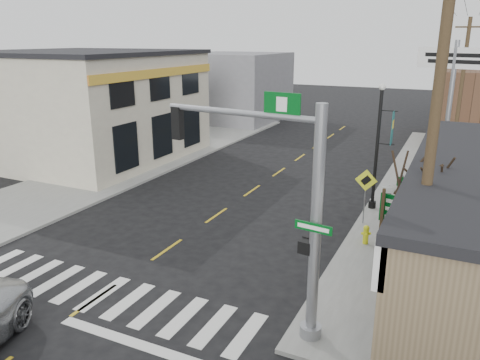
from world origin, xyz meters
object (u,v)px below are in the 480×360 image
at_px(guide_sign, 402,220).
at_px(fire_hydrant, 366,234).
at_px(lamp_post, 379,138).
at_px(dance_center_sign, 452,83).
at_px(bare_tree, 422,166).
at_px(utility_pole_far, 461,91).
at_px(traffic_signal_pole, 288,197).
at_px(utility_pole_near, 432,138).

bearing_deg(guide_sign, fire_hydrant, 147.76).
xyz_separation_m(lamp_post, dance_center_sign, (2.64, 2.85, 2.30)).
xyz_separation_m(bare_tree, utility_pole_far, (0.60, 18.08, 0.41)).
height_order(traffic_signal_pole, lamp_post, traffic_signal_pole).
xyz_separation_m(traffic_signal_pole, fire_hydrant, (0.93, 6.59, -3.40)).
xyz_separation_m(lamp_post, utility_pole_near, (2.64, -9.06, 1.96)).
relative_size(bare_tree, utility_pole_far, 0.59).
xyz_separation_m(bare_tree, utility_pole_near, (0.26, -1.71, 1.16)).
distance_m(traffic_signal_pole, lamp_post, 10.81).
bearing_deg(utility_pole_far, fire_hydrant, -106.59).
relative_size(utility_pole_near, utility_pole_far, 1.17).
relative_size(lamp_post, dance_center_sign, 0.76).
relative_size(fire_hydrant, lamp_post, 0.13).
bearing_deg(lamp_post, bare_tree, -58.27).
bearing_deg(dance_center_sign, lamp_post, -111.82).
distance_m(fire_hydrant, dance_center_sign, 9.03).
bearing_deg(utility_pole_near, lamp_post, 105.71).
bearing_deg(guide_sign, utility_pole_near, -58.41).
xyz_separation_m(lamp_post, utility_pole_far, (2.98, 10.73, 1.20)).
relative_size(bare_tree, utility_pole_near, 0.51).
bearing_deg(utility_pole_near, utility_pole_far, 88.49).
bearing_deg(bare_tree, utility_pole_near, -81.41).
bearing_deg(bare_tree, guide_sign, 109.75).
bearing_deg(utility_pole_near, guide_sign, 103.43).
relative_size(guide_sign, utility_pole_near, 0.27).
height_order(traffic_signal_pole, guide_sign, traffic_signal_pole).
distance_m(traffic_signal_pole, dance_center_sign, 14.10).
bearing_deg(utility_pole_far, dance_center_sign, -99.44).
xyz_separation_m(traffic_signal_pole, lamp_post, (0.48, 10.78, -0.48)).
height_order(guide_sign, utility_pole_far, utility_pole_far).
height_order(fire_hydrant, bare_tree, bare_tree).
bearing_deg(utility_pole_near, fire_hydrant, 113.69).
xyz_separation_m(lamp_post, bare_tree, (2.38, -7.35, 0.80)).
bearing_deg(traffic_signal_pole, lamp_post, 94.94).
height_order(traffic_signal_pole, utility_pole_near, utility_pole_near).
xyz_separation_m(fire_hydrant, dance_center_sign, (2.19, 7.04, 5.22)).
bearing_deg(bare_tree, traffic_signal_pole, -129.74).
xyz_separation_m(guide_sign, lamp_post, (-1.84, 5.84, 1.52)).
relative_size(fire_hydrant, utility_pole_far, 0.09).
relative_size(guide_sign, utility_pole_far, 0.32).
height_order(traffic_signal_pole, dance_center_sign, dance_center_sign).
distance_m(guide_sign, utility_pole_near, 4.80).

